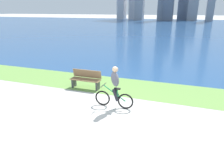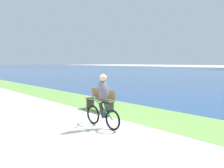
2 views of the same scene
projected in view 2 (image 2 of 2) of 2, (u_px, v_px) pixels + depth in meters
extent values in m
plane|color=#B2AFA8|center=(77.00, 132.00, 6.69)|extent=(300.00, 300.00, 0.00)
cube|color=#6B9947|center=(147.00, 114.00, 8.87)|extent=(120.00, 2.58, 0.01)
torus|color=black|center=(93.00, 115.00, 7.50)|extent=(0.63, 0.06, 0.63)
torus|color=black|center=(113.00, 120.00, 6.79)|extent=(0.63, 0.06, 0.63)
cylinder|color=#268C4C|center=(103.00, 108.00, 7.10)|extent=(0.93, 0.04, 0.60)
cylinder|color=#268C4C|center=(105.00, 111.00, 7.02)|extent=(0.04, 0.04, 0.46)
cube|color=black|center=(105.00, 102.00, 6.99)|extent=(0.24, 0.10, 0.05)
cylinder|color=black|center=(94.00, 98.00, 7.41)|extent=(0.03, 0.52, 0.03)
ellipsoid|color=#595966|center=(103.00, 90.00, 7.03)|extent=(0.40, 0.36, 0.65)
sphere|color=#D8AD84|center=(103.00, 78.00, 6.99)|extent=(0.22, 0.22, 0.22)
cylinder|color=#26262D|center=(102.00, 110.00, 6.98)|extent=(0.27, 0.11, 0.49)
cylinder|color=#26262D|center=(107.00, 109.00, 7.12)|extent=(0.27, 0.11, 0.49)
cube|color=olive|center=(100.00, 100.00, 9.61)|extent=(1.50, 0.45, 0.04)
cube|color=olive|center=(103.00, 94.00, 9.72)|extent=(1.50, 0.11, 0.40)
cube|color=#38383D|center=(110.00, 107.00, 9.15)|extent=(0.08, 0.37, 0.45)
cube|color=#38383D|center=(90.00, 103.00, 10.11)|extent=(0.08, 0.37, 0.45)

